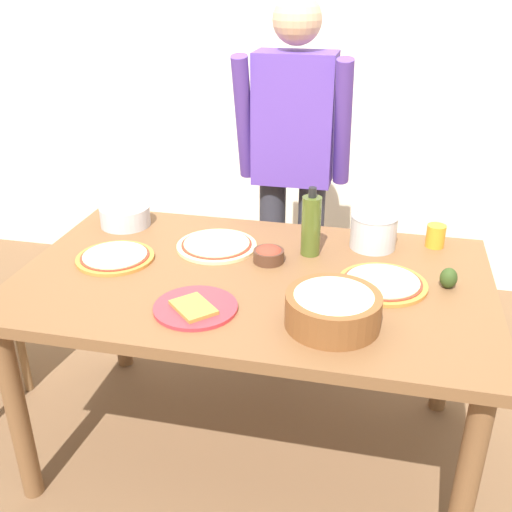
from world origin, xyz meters
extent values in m
plane|color=brown|center=(0.00, 0.00, 0.00)|extent=(8.00, 8.00, 0.00)
cube|color=silver|center=(0.00, 1.60, 1.30)|extent=(5.60, 0.10, 2.60)
cube|color=brown|center=(0.00, 0.00, 0.74)|extent=(1.60, 0.96, 0.04)
cylinder|color=brown|center=(-0.72, -0.40, 0.36)|extent=(0.07, 0.07, 0.72)
cylinder|color=brown|center=(0.72, -0.40, 0.36)|extent=(0.07, 0.07, 0.72)
cylinder|color=brown|center=(-0.72, 0.40, 0.36)|extent=(0.07, 0.07, 0.72)
cylinder|color=brown|center=(0.72, 0.40, 0.36)|extent=(0.07, 0.07, 0.72)
cylinder|color=#2D2D38|center=(-0.08, 0.76, 0.42)|extent=(0.12, 0.12, 0.85)
cylinder|color=#2D2D38|center=(0.10, 0.76, 0.42)|extent=(0.12, 0.12, 0.85)
cube|color=#56389E|center=(0.01, 0.76, 1.12)|extent=(0.34, 0.20, 0.55)
cylinder|color=#56389E|center=(-0.20, 0.71, 1.12)|extent=(0.07, 0.21, 0.55)
cylinder|color=#56389E|center=(0.22, 0.71, 1.12)|extent=(0.07, 0.21, 0.55)
sphere|color=tan|center=(0.01, 0.76, 1.52)|extent=(0.20, 0.20, 0.20)
cylinder|color=brown|center=(-1.06, 0.12, 0.23)|extent=(0.04, 0.04, 0.45)
cylinder|color=beige|center=(-0.18, 0.19, 0.77)|extent=(0.30, 0.30, 0.01)
cylinder|color=#B22D1E|center=(-0.18, 0.19, 0.77)|extent=(0.26, 0.26, 0.00)
cylinder|color=beige|center=(-0.18, 0.19, 0.78)|extent=(0.25, 0.25, 0.00)
cylinder|color=#C67A33|center=(-0.51, 0.01, 0.77)|extent=(0.28, 0.28, 0.01)
cylinder|color=#B22D1E|center=(-0.51, 0.01, 0.77)|extent=(0.24, 0.24, 0.00)
cylinder|color=beige|center=(-0.51, 0.01, 0.78)|extent=(0.23, 0.23, 0.00)
cylinder|color=#C67A33|center=(0.43, 0.03, 0.77)|extent=(0.29, 0.29, 0.01)
cylinder|color=#B22D1E|center=(0.43, 0.03, 0.77)|extent=(0.26, 0.26, 0.00)
cylinder|color=beige|center=(0.43, 0.03, 0.78)|extent=(0.24, 0.24, 0.00)
cylinder|color=red|center=(-0.12, -0.26, 0.77)|extent=(0.26, 0.26, 0.01)
cube|color=#CC8438|center=(-0.12, -0.28, 0.78)|extent=(0.17, 0.17, 0.01)
cylinder|color=brown|center=(0.30, -0.25, 0.81)|extent=(0.28, 0.28, 0.10)
ellipsoid|color=beige|center=(0.30, -0.25, 0.85)|extent=(0.25, 0.25, 0.05)
cylinder|color=#B7B7BC|center=(-0.60, 0.32, 0.80)|extent=(0.20, 0.20, 0.08)
cylinder|color=#4C2D1E|center=(0.03, 0.12, 0.78)|extent=(0.11, 0.11, 0.04)
ellipsoid|color=#9E3323|center=(0.03, 0.12, 0.80)|extent=(0.10, 0.10, 0.05)
cylinder|color=#47561E|center=(0.17, 0.21, 0.87)|extent=(0.07, 0.07, 0.22)
cylinder|color=black|center=(0.17, 0.21, 1.00)|extent=(0.03, 0.03, 0.04)
cylinder|color=#B7B7BC|center=(0.39, 0.32, 0.82)|extent=(0.17, 0.17, 0.12)
torus|color=#A5A5AD|center=(0.39, 0.32, 0.88)|extent=(0.17, 0.17, 0.01)
cylinder|color=orange|center=(0.61, 0.38, 0.80)|extent=(0.07, 0.07, 0.08)
ellipsoid|color=#2D4219|center=(0.64, 0.06, 0.80)|extent=(0.06, 0.06, 0.07)
camera|label=1|loc=(0.41, -1.75, 1.70)|focal=41.78mm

